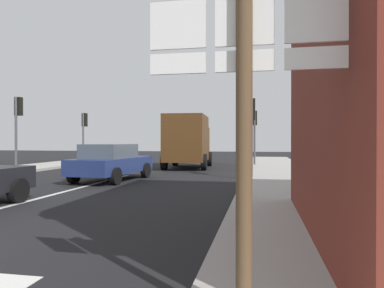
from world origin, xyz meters
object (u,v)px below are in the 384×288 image
Objects in this scene: sedan_far at (111,162)px; traffic_light_near_right at (252,119)px; traffic_light_far_left at (84,126)px; traffic_light_far_right at (255,125)px; traffic_light_near_left at (18,117)px; route_sign_post at (244,93)px; delivery_truck at (188,140)px.

traffic_light_near_right is (5.54, 1.59, 1.74)m from sedan_far.
sedan_far is at bearing -56.72° from traffic_light_far_left.
traffic_light_far_right is 11.35m from traffic_light_far_left.
traffic_light_near_right is 0.90× the size of traffic_light_near_left.
traffic_light_near_right is at bearing -90.00° from traffic_light_far_right.
route_sign_post is 19.71m from traffic_light_far_right.
traffic_light_near_right is (3.82, -5.45, 0.85)m from delivery_truck.
delivery_truck is at bearing 125.06° from traffic_light_near_right.
route_sign_post is at bearing -59.13° from traffic_light_far_left.
traffic_light_near_right is 7.58m from traffic_light_far_right.
traffic_light_near_left is at bearing 177.39° from traffic_light_near_right.
traffic_light_near_right reaches higher than delivery_truck.
traffic_light_far_right reaches higher than traffic_light_far_left.
route_sign_post is (5.78, -10.53, 1.24)m from sedan_far.
traffic_light_near_left is at bearing -90.00° from traffic_light_far_left.
route_sign_post is 12.14m from traffic_light_near_right.
traffic_light_near_left reaches higher than traffic_light_near_right.
delivery_truck is 6.71m from traffic_light_near_right.
sedan_far is at bearing -103.68° from delivery_truck.
route_sign_post is 0.92× the size of traffic_light_far_right.
delivery_truck is 4.47m from traffic_light_far_right.
traffic_light_far_right is (3.82, 2.13, 0.93)m from delivery_truck.
traffic_light_near_left is at bearing 160.06° from sedan_far.
traffic_light_far_right is (11.35, 7.06, -0.19)m from traffic_light_near_left.
sedan_far is 1.25× the size of traffic_light_far_left.
traffic_light_near_right is at bearing 16.04° from sedan_far.
traffic_light_far_left is at bearing 166.47° from delivery_truck.
sedan_far is 1.36× the size of route_sign_post.
traffic_light_far_right is at bearing 58.86° from sedan_far.
sedan_far is 10.74m from traffic_light_far_left.
traffic_light_near_left reaches higher than traffic_light_far_right.
sedan_far is 1.16× the size of traffic_light_near_left.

